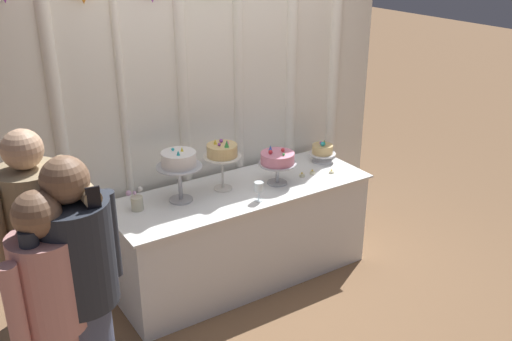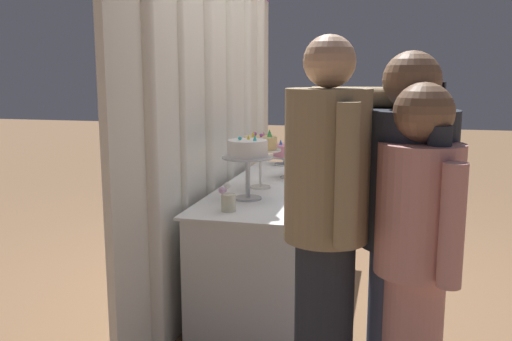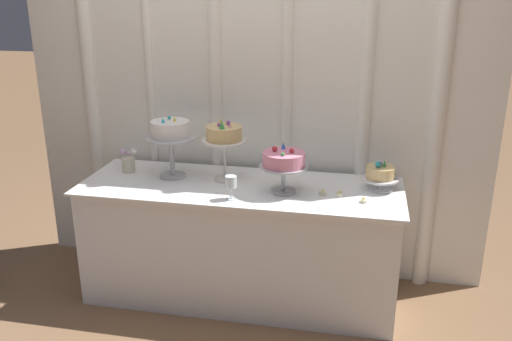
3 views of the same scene
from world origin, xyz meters
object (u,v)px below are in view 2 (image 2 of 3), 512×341
Objects in this scene: cake_display_leftmost at (248,153)px; cake_display_midright at (291,152)px; cake_display_rightmost at (284,154)px; tealight_near_right at (310,167)px; cake_display_midleft at (260,146)px; wine_glass at (308,172)px; flower_vase at (228,200)px; tealight_near_left at (299,169)px; guest_girl_blue_dress at (328,228)px; cake_table at (275,238)px; guest_man_dark_suit at (416,263)px; guest_man_pink_jacket at (404,239)px; tealight_far_left at (296,171)px.

cake_display_leftmost reaches higher than cake_display_midright.
cake_display_rightmost is 5.39× the size of tealight_near_right.
wine_glass is (0.11, -0.30, -0.18)m from cake_display_midleft.
wine_glass reaches higher than tealight_near_right.
cake_display_leftmost is 9.73× the size of tealight_near_right.
cake_display_midleft is at bearing -2.58° from flower_vase.
tealight_near_left is 0.02× the size of guest_girl_blue_dress.
guest_man_dark_suit reaches higher than cake_table.
cake_display_leftmost is at bearing 171.14° from cake_table.
guest_man_pink_jacket is at bearing -162.10° from tealight_near_right.
cake_table is 14.05× the size of wine_glass.
tealight_near_right is (0.14, -0.07, -0.00)m from tealight_near_left.
cake_display_rightmost reaches higher than wine_glass.
flower_vase is at bearing 177.42° from cake_display_midleft.
flower_vase reaches higher than cake_table.
tealight_far_left is 0.10m from tealight_near_left.
cake_display_midright reaches higher than flower_vase.
cake_display_rightmost is 1.58× the size of wine_glass.
tealight_near_right is (1.51, -0.23, -0.05)m from flower_vase.
cake_display_midright is at bearing 31.37° from wine_glass.
tealight_far_left is at bearing 21.70° from guest_man_pink_jacket.
cake_table is 1.73m from guest_man_pink_jacket.
guest_man_dark_suit reaches higher than wine_glass.
flower_vase is at bearing 171.17° from cake_display_midright.
tealight_near_right is at bearing 7.51° from wine_glass.
guest_man_pink_jacket is at bearing -149.92° from cake_table.
cake_display_leftmost is at bearing 172.25° from tealight_far_left.
cake_display_midright is 0.34m from wine_glass.
tealight_far_left is 2.11m from guest_girl_blue_dress.
tealight_near_right is (0.24, -0.07, -0.00)m from tealight_far_left.
cake_display_midleft is 1.40× the size of cake_display_midright.
cake_table is 0.68m from cake_display_midleft.
flower_vase is at bearing 54.53° from guest_man_pink_jacket.
cake_display_midleft is at bearing 110.37° from wine_glass.
tealight_near_right is (0.86, -0.20, -0.27)m from cake_display_midleft.
cake_display_midleft is 0.69m from flower_vase.
guest_man_pink_jacket is (-2.04, -0.77, 0.10)m from tealight_near_left.
cake_display_leftmost is 1.10m from tealight_near_left.
cake_display_leftmost is 9.20× the size of tealight_far_left.
tealight_near_left is 2.19m from guest_man_pink_jacket.
guest_man_pink_jacket is (-0.67, -0.94, 0.05)m from flower_vase.
wine_glass is 1.56m from guest_man_pink_jacket.
cake_display_rightmost reaches higher than cake_table.
cake_table is at bearing -32.84° from cake_display_midleft.
guest_girl_blue_dress is at bearing -150.69° from cake_display_leftmost.
cake_display_midright is at bearing 178.99° from tealight_near_left.
cake_table is 47.95× the size of tealight_near_right.
tealight_near_right reaches higher than cake_table.
cake_display_midright is (0.73, -0.13, -0.10)m from cake_display_leftmost.
tealight_far_left is at bearing -7.75° from cake_display_leftmost.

